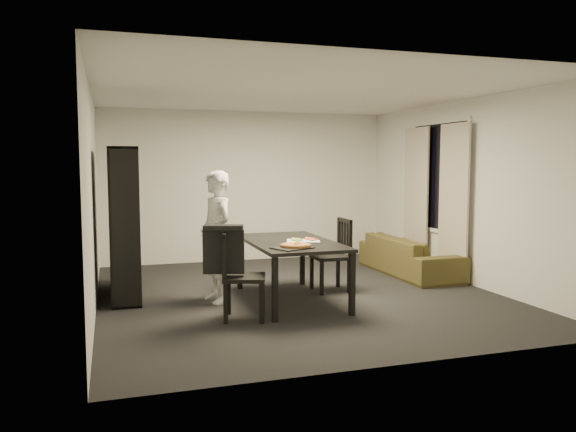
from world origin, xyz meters
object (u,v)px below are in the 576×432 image
object	(u,v)px
bookshelf	(123,222)
dining_table	(290,246)
pepperoni_pizza	(296,245)
chair_right	(337,250)
sofa	(410,255)
baking_tray	(292,248)
person	(216,237)
chair_left	(236,269)

from	to	relation	value
bookshelf	dining_table	bearing A→B (deg)	-25.57
dining_table	pepperoni_pizza	world-z (taller)	pepperoni_pizza
chair_right	sofa	xyz separation A→B (m)	(1.50, 0.69, -0.26)
sofa	dining_table	bearing A→B (deg)	114.73
dining_table	baking_tray	world-z (taller)	baking_tray
baking_tray	person	bearing A→B (deg)	130.39
dining_table	sofa	distance (m)	2.53
dining_table	chair_left	bearing A→B (deg)	-143.82
chair_left	chair_right	distance (m)	1.85
chair_left	sofa	bearing A→B (deg)	-45.58
dining_table	sofa	xyz separation A→B (m)	(2.27, 1.05, -0.39)
person	baking_tray	distance (m)	1.09
bookshelf	chair_right	distance (m)	2.81
chair_left	bookshelf	bearing A→B (deg)	52.84
bookshelf	baking_tray	size ratio (longest dim) A/B	4.75
dining_table	pepperoni_pizza	distance (m)	0.57
sofa	pepperoni_pizza	bearing A→B (deg)	123.72
bookshelf	person	distance (m)	1.29
baking_tray	pepperoni_pizza	xyz separation A→B (m)	(0.06, 0.05, 0.02)
dining_table	chair_left	xyz separation A→B (m)	(-0.82, -0.60, -0.14)
pepperoni_pizza	bookshelf	bearing A→B (deg)	141.19
chair_left	pepperoni_pizza	bearing A→B (deg)	-69.19
chair_right	dining_table	bearing A→B (deg)	-64.97
person	baking_tray	xyz separation A→B (m)	(0.71, -0.83, -0.05)
bookshelf	dining_table	xyz separation A→B (m)	(1.96, -0.94, -0.27)
bookshelf	person	world-z (taller)	bookshelf
bookshelf	person	xyz separation A→B (m)	(1.07, -0.70, -0.14)
chair_right	baking_tray	xyz separation A→B (m)	(-0.94, -0.95, 0.20)
bookshelf	baking_tray	world-z (taller)	bookshelf
chair_right	baking_tray	bearing A→B (deg)	-44.32
person	pepperoni_pizza	xyz separation A→B (m)	(0.77, -0.78, -0.03)
chair_right	sofa	world-z (taller)	chair_right
chair_left	person	size ratio (longest dim) A/B	0.60
chair_left	sofa	size ratio (longest dim) A/B	0.48
pepperoni_pizza	baking_tray	bearing A→B (deg)	-139.46
person	sofa	xyz separation A→B (m)	(3.15, 0.81, -0.52)
chair_left	sofa	distance (m)	3.51
chair_right	baking_tray	size ratio (longest dim) A/B	2.42
chair_right	pepperoni_pizza	bearing A→B (deg)	-44.03
chair_right	pepperoni_pizza	size ratio (longest dim) A/B	2.77
chair_right	person	xyz separation A→B (m)	(-1.65, -0.11, 0.25)
pepperoni_pizza	dining_table	bearing A→B (deg)	78.18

